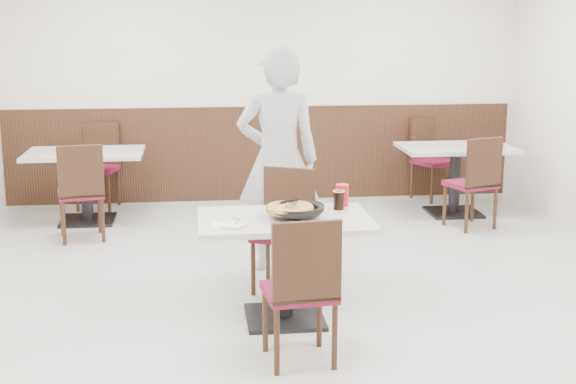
{
  "coord_description": "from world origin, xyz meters",
  "views": [
    {
      "loc": [
        -0.78,
        -5.76,
        2.12
      ],
      "look_at": [
        -0.14,
        -0.3,
        0.91
      ],
      "focal_mm": 50.0,
      "sensor_mm": 36.0,
      "label": 1
    }
  ],
  "objects": [
    {
      "name": "napkin",
      "position": [
        -0.6,
        -0.55,
        0.75
      ],
      "size": [
        0.19,
        0.19,
        0.0
      ],
      "primitive_type": "cube",
      "rotation": [
        0.0,
        0.0,
        0.05
      ],
      "color": "white",
      "rests_on": "main_table"
    },
    {
      "name": "pizza_pan",
      "position": [
        -0.1,
        -0.4,
        0.79
      ],
      "size": [
        0.4,
        0.4,
        0.01
      ],
      "primitive_type": "cylinder",
      "rotation": [
        0.0,
        0.0,
        -0.09
      ],
      "color": "black",
      "rests_on": "trivet"
    },
    {
      "name": "side_plate",
      "position": [
        -0.55,
        -0.58,
        0.76
      ],
      "size": [
        0.2,
        0.2,
        0.01
      ],
      "primitive_type": "cylinder",
      "rotation": [
        0.0,
        0.0,
        -0.09
      ],
      "color": "white",
      "rests_on": "napkin"
    },
    {
      "name": "pizza_server",
      "position": [
        -0.13,
        -0.42,
        0.84
      ],
      "size": [
        0.08,
        0.1,
        0.0
      ],
      "primitive_type": "cube",
      "rotation": [
        0.0,
        0.0,
        0.08
      ],
      "color": "silver",
      "rests_on": "pizza"
    },
    {
      "name": "bg_chair_right_far",
      "position": [
        2.0,
        3.25,
        0.47
      ],
      "size": [
        0.56,
        0.56,
        0.95
      ],
      "primitive_type": null,
      "rotation": [
        0.0,
        0.0,
        3.57
      ],
      "color": "black",
      "rests_on": "floor"
    },
    {
      "name": "fork",
      "position": [
        -0.51,
        -0.53,
        0.77
      ],
      "size": [
        0.06,
        0.15,
        0.0
      ],
      "primitive_type": "cube",
      "rotation": [
        0.0,
        0.0,
        -0.3
      ],
      "color": "silver",
      "rests_on": "side_plate"
    },
    {
      "name": "bg_table_right",
      "position": [
        2.02,
        2.53,
        0.38
      ],
      "size": [
        1.25,
        0.88,
        0.75
      ],
      "primitive_type": null,
      "rotation": [
        0.0,
        0.0,
        -0.07
      ],
      "color": "beige",
      "rests_on": "floor"
    },
    {
      "name": "wall_back",
      "position": [
        0.0,
        3.5,
        1.4
      ],
      "size": [
        6.0,
        0.04,
        2.8
      ],
      "primitive_type": "cube",
      "color": "silver",
      "rests_on": "floor"
    },
    {
      "name": "red_cup",
      "position": [
        0.29,
        -0.08,
        0.83
      ],
      "size": [
        0.1,
        0.1,
        0.16
      ],
      "primitive_type": "cylinder",
      "rotation": [
        0.0,
        0.0,
        -0.09
      ],
      "color": "red",
      "rests_on": "main_table"
    },
    {
      "name": "main_table",
      "position": [
        -0.18,
        -0.39,
        0.38
      ],
      "size": [
        1.27,
        0.91,
        0.75
      ],
      "primitive_type": null,
      "rotation": [
        0.0,
        0.0,
        -0.09
      ],
      "color": "beige",
      "rests_on": "floor"
    },
    {
      "name": "bg_table_left",
      "position": [
        -1.93,
        2.63,
        0.38
      ],
      "size": [
        1.24,
        0.86,
        0.75
      ],
      "primitive_type": null,
      "rotation": [
        0.0,
        0.0,
        -0.05
      ],
      "color": "beige",
      "rests_on": "floor"
    },
    {
      "name": "chair_near",
      "position": [
        -0.17,
        -1.09,
        0.47
      ],
      "size": [
        0.46,
        0.46,
        0.95
      ],
      "primitive_type": null,
      "rotation": [
        0.0,
        0.0,
        0.11
      ],
      "color": "black",
      "rests_on": "floor"
    },
    {
      "name": "bg_chair_right_near",
      "position": [
        1.99,
        1.94,
        0.47
      ],
      "size": [
        0.53,
        0.53,
        0.95
      ],
      "primitive_type": null,
      "rotation": [
        0.0,
        0.0,
        0.34
      ],
      "color": "black",
      "rests_on": "floor"
    },
    {
      "name": "diner_person",
      "position": [
        -0.1,
        0.81,
        0.94
      ],
      "size": [
        0.7,
        0.47,
        1.89
      ],
      "primitive_type": "imported",
      "rotation": [
        0.0,
        0.0,
        3.12
      ],
      "color": "#BABBBF",
      "rests_on": "floor"
    },
    {
      "name": "chair_far",
      "position": [
        -0.12,
        0.24,
        0.47
      ],
      "size": [
        0.55,
        0.55,
        0.95
      ],
      "primitive_type": null,
      "rotation": [
        0.0,
        0.0,
        2.73
      ],
      "color": "black",
      "rests_on": "floor"
    },
    {
      "name": "pizza",
      "position": [
        -0.14,
        -0.42,
        0.81
      ],
      "size": [
        0.34,
        0.34,
        0.02
      ],
      "primitive_type": "cylinder",
      "rotation": [
        0.0,
        0.0,
        -0.09
      ],
      "color": "gold",
      "rests_on": "pizza_pan"
    },
    {
      "name": "bg_chair_left_far",
      "position": [
        -1.88,
        3.24,
        0.47
      ],
      "size": [
        0.5,
        0.5,
        0.95
      ],
      "primitive_type": null,
      "rotation": [
        0.0,
        0.0,
        2.93
      ],
      "color": "black",
      "rests_on": "floor"
    },
    {
      "name": "floor",
      "position": [
        0.0,
        0.0,
        0.0
      ],
      "size": [
        7.0,
        7.0,
        0.0
      ],
      "primitive_type": "plane",
      "color": "#A6A6A2",
      "rests_on": "ground"
    },
    {
      "name": "trivet",
      "position": [
        -0.11,
        -0.4,
        0.77
      ],
      "size": [
        0.14,
        0.14,
        0.04
      ],
      "primitive_type": "cylinder",
      "rotation": [
        0.0,
        0.0,
        -0.09
      ],
      "color": "black",
      "rests_on": "main_table"
    },
    {
      "name": "cola_glass",
      "position": [
        0.24,
        -0.19,
        0.81
      ],
      "size": [
        0.09,
        0.09,
        0.13
      ],
      "primitive_type": "cylinder",
      "rotation": [
        0.0,
        0.0,
        -0.09
      ],
      "color": "black",
      "rests_on": "main_table"
    },
    {
      "name": "bg_chair_left_near",
      "position": [
        -1.89,
        1.95,
        0.47
      ],
      "size": [
        0.49,
        0.49,
        0.95
      ],
      "primitive_type": null,
      "rotation": [
        0.0,
        0.0,
        0.19
      ],
      "color": "black",
      "rests_on": "floor"
    },
    {
      "name": "wall_front",
      "position": [
        0.0,
        -3.5,
        1.4
      ],
      "size": [
        6.0,
        0.04,
        2.8
      ],
      "primitive_type": "cube",
      "color": "silver",
      "rests_on": "floor"
    },
    {
      "name": "wainscot_back",
      "position": [
        0.0,
        3.48,
        0.55
      ],
      "size": [
        5.9,
        0.03,
        1.1
      ],
      "primitive_type": "cube",
      "color": "black",
      "rests_on": "floor"
    }
  ]
}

